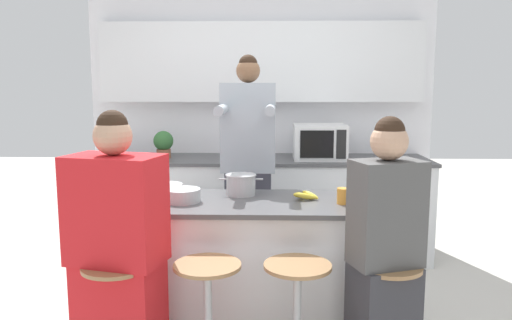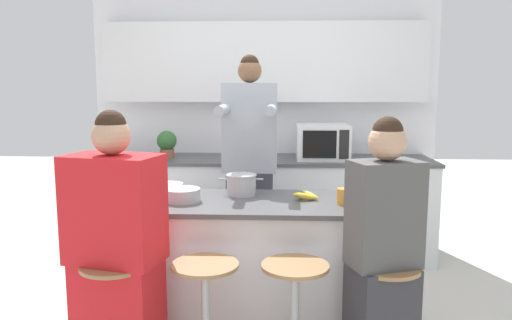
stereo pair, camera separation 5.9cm
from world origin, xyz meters
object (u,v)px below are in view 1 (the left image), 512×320
(fruit_bowl, at_px, (182,195))
(potted_plant, at_px, (163,143))
(coffee_cup_near, at_px, (343,196))
(microwave, at_px, (320,142))
(person_cooking, at_px, (248,177))
(banana_bunch, at_px, (305,195))
(kitchen_island, at_px, (256,267))
(person_seated_near, at_px, (384,267))
(juice_carton, at_px, (390,191))
(cooking_pot, at_px, (241,185))
(person_wrapped_blanket, at_px, (118,260))

(fruit_bowl, bearing_deg, potted_plant, 105.97)
(coffee_cup_near, xyz_separation_m, microwave, (0.00, 1.54, 0.16))
(person_cooking, bearing_deg, banana_bunch, -57.42)
(person_cooking, height_order, potted_plant, person_cooking)
(fruit_bowl, height_order, coffee_cup_near, coffee_cup_near)
(kitchen_island, distance_m, potted_plant, 1.87)
(person_cooking, relative_size, person_seated_near, 1.26)
(juice_carton, height_order, potted_plant, potted_plant)
(banana_bunch, distance_m, potted_plant, 1.92)
(cooking_pot, height_order, coffee_cup_near, cooking_pot)
(kitchen_island, xyz_separation_m, fruit_bowl, (-0.46, -0.04, 0.48))
(coffee_cup_near, xyz_separation_m, banana_bunch, (-0.23, 0.11, -0.02))
(banana_bunch, bearing_deg, juice_carton, -25.37)
(person_cooking, xyz_separation_m, potted_plant, (-0.83, 0.85, 0.16))
(kitchen_island, relative_size, juice_carton, 7.88)
(coffee_cup_near, relative_size, juice_carton, 0.49)
(person_seated_near, relative_size, fruit_bowl, 6.40)
(cooking_pot, xyz_separation_m, potted_plant, (-0.80, 1.35, 0.12))
(coffee_cup_near, bearing_deg, person_seated_near, -75.03)
(person_seated_near, relative_size, microwave, 3.08)
(person_cooking, distance_m, potted_plant, 1.19)
(coffee_cup_near, height_order, microwave, microwave)
(coffee_cup_near, bearing_deg, juice_carton, -25.39)
(person_cooking, distance_m, fruit_bowl, 0.81)
(juice_carton, distance_m, microwave, 1.68)
(person_seated_near, height_order, juice_carton, person_seated_near)
(person_seated_near, xyz_separation_m, fruit_bowl, (-1.14, 0.55, 0.25))
(kitchen_island, height_order, juice_carton, juice_carton)
(kitchen_island, height_order, person_wrapped_blanket, person_wrapped_blanket)
(cooking_pot, bearing_deg, banana_bunch, -16.76)
(potted_plant, bearing_deg, coffee_cup_near, -47.64)
(kitchen_island, relative_size, banana_bunch, 9.47)
(person_wrapped_blanket, distance_m, banana_bunch, 1.22)
(kitchen_island, bearing_deg, potted_plant, 120.74)
(banana_bunch, distance_m, microwave, 1.46)
(person_wrapped_blanket, relative_size, juice_carton, 6.66)
(coffee_cup_near, distance_m, potted_plant, 2.15)
(person_cooking, xyz_separation_m, fruit_bowl, (-0.38, -0.71, 0.01))
(kitchen_island, bearing_deg, microwave, 69.79)
(person_cooking, xyz_separation_m, juice_carton, (0.87, -0.86, 0.08))
(fruit_bowl, xyz_separation_m, juice_carton, (1.25, -0.15, 0.06))
(kitchen_island, bearing_deg, fruit_bowl, -175.32)
(fruit_bowl, bearing_deg, person_wrapped_blanket, -113.97)
(person_cooking, distance_m, juice_carton, 1.22)
(fruit_bowl, relative_size, banana_bunch, 1.23)
(kitchen_island, height_order, microwave, microwave)
(person_seated_near, bearing_deg, person_wrapped_blanket, 161.58)
(coffee_cup_near, bearing_deg, fruit_bowl, 178.44)
(banana_bunch, bearing_deg, potted_plant, 129.49)
(person_seated_near, bearing_deg, microwave, 75.41)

